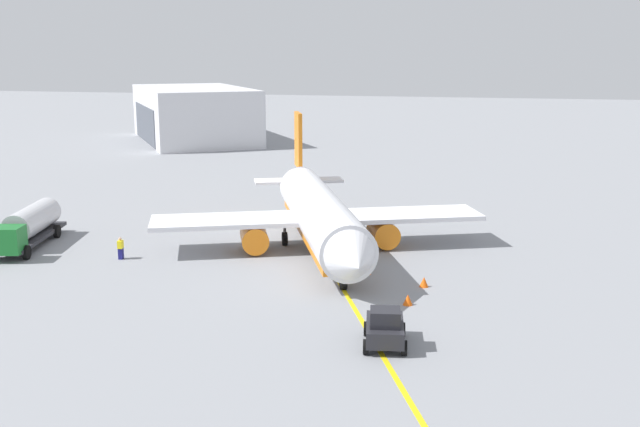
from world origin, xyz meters
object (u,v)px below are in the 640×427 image
fuel_tanker (28,226)px  safety_cone_wingtip (424,282)px  refueling_worker (121,249)px  safety_cone_nose (408,300)px  airplane (319,215)px  pushback_tug (385,328)px

fuel_tanker → safety_cone_wingtip: bearing=84.4°
refueling_worker → safety_cone_nose: size_ratio=2.50×
airplane → refueling_worker: airplane is taller
fuel_tanker → refueling_worker: fuel_tanker is taller
fuel_tanker → pushback_tug: 34.09m
fuel_tanker → safety_cone_wingtip: (3.17, 32.20, -1.38)m
safety_cone_wingtip → fuel_tanker: bearing=-95.6°
fuel_tanker → safety_cone_wingtip: size_ratio=15.83×
pushback_tug → safety_cone_nose: (-6.83, 0.45, -0.67)m
refueling_worker → safety_cone_nose: 23.19m
pushback_tug → safety_cone_nose: 6.88m
safety_cone_nose → safety_cone_wingtip: safety_cone_wingtip is taller
fuel_tanker → safety_cone_wingtip: 32.39m
fuel_tanker → safety_cone_nose: size_ratio=15.87×
pushback_tug → fuel_tanker: bearing=-114.1°
safety_cone_wingtip → refueling_worker: bearing=-93.8°
safety_cone_nose → airplane: bearing=-144.2°
refueling_worker → fuel_tanker: bearing=-100.3°
fuel_tanker → pushback_tug: fuel_tanker is taller
fuel_tanker → safety_cone_nose: fuel_tanker is taller
fuel_tanker → pushback_tug: bearing=65.9°
airplane → refueling_worker: bearing=-65.6°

